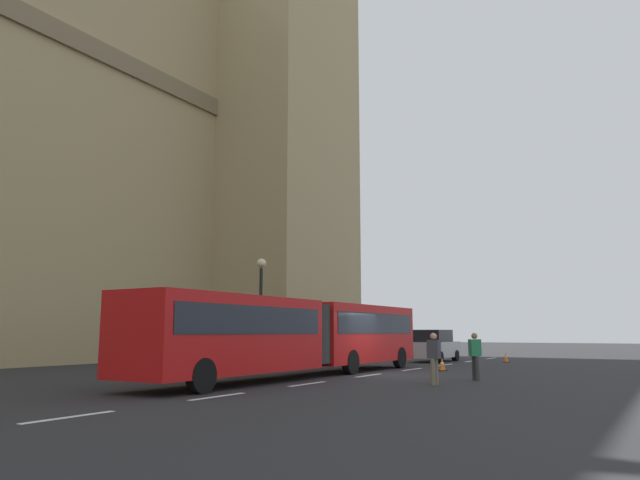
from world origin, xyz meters
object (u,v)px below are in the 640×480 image
object	(u,v)px
traffic_cone_middle	(506,357)
pedestrian_by_kerb	(475,355)
sedan_lead	(434,346)
street_lamp	(261,304)
pedestrian_near_cones	(434,357)
traffic_cone_west	(442,364)
articulated_bus	(301,331)

from	to	relation	value
traffic_cone_middle	pedestrian_by_kerb	xyz separation A→B (m)	(-13.88, -2.30, 0.63)
sedan_lead	street_lamp	distance (m)	11.96
traffic_cone_middle	pedestrian_near_cones	size ratio (longest dim) A/B	0.34
traffic_cone_west	sedan_lead	bearing A→B (deg)	22.36
traffic_cone_middle	pedestrian_by_kerb	distance (m)	14.09
pedestrian_by_kerb	traffic_cone_west	bearing A→B (deg)	31.89
sedan_lead	street_lamp	world-z (taller)	street_lamp
articulated_bus	sedan_lead	bearing A→B (deg)	-1.11
traffic_cone_west	pedestrian_by_kerb	size ratio (longest dim) A/B	0.34
articulated_bus	traffic_cone_middle	bearing A→B (deg)	-14.70
pedestrian_by_kerb	sedan_lead	bearing A→B (deg)	26.06
pedestrian_near_cones	articulated_bus	bearing A→B (deg)	80.78
traffic_cone_west	traffic_cone_middle	distance (m)	9.29
articulated_bus	pedestrian_by_kerb	distance (m)	6.67
street_lamp	pedestrian_by_kerb	xyz separation A→B (m)	(-1.76, -10.90, -2.14)
sedan_lead	articulated_bus	bearing A→B (deg)	178.89
traffic_cone_middle	articulated_bus	bearing A→B (deg)	165.30
pedestrian_near_cones	pedestrian_by_kerb	xyz separation A→B (m)	(2.65, -0.59, 0.00)
pedestrian_by_kerb	traffic_cone_middle	bearing A→B (deg)	9.41
articulated_bus	pedestrian_by_kerb	world-z (taller)	articulated_bus
sedan_lead	pedestrian_by_kerb	world-z (taller)	sedan_lead
pedestrian_near_cones	street_lamp	bearing A→B (deg)	66.86
traffic_cone_middle	street_lamp	distance (m)	15.12
traffic_cone_west	traffic_cone_middle	xyz separation A→B (m)	(9.28, -0.56, 0.00)
street_lamp	articulated_bus	bearing A→B (deg)	-127.55
sedan_lead	street_lamp	size ratio (longest dim) A/B	0.83
sedan_lead	street_lamp	bearing A→B (deg)	156.01
articulated_bus	traffic_cone_middle	size ratio (longest dim) A/B	29.58
traffic_cone_middle	pedestrian_near_cones	bearing A→B (deg)	-174.09
street_lamp	pedestrian_near_cones	distance (m)	11.41
traffic_cone_west	pedestrian_by_kerb	world-z (taller)	pedestrian_by_kerb
sedan_lead	traffic_cone_middle	bearing A→B (deg)	-70.10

